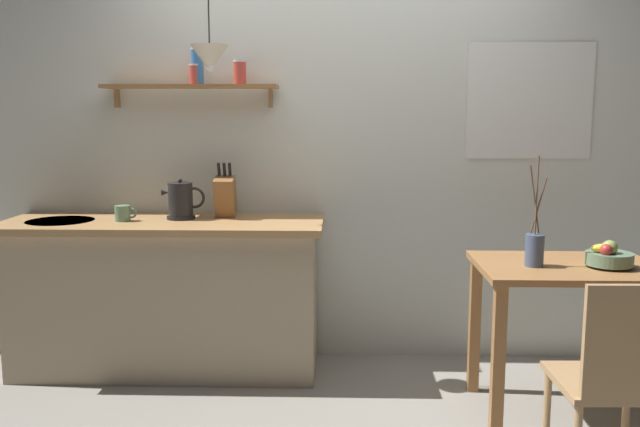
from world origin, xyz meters
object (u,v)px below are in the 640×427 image
object	(u,v)px
fruit_bowl	(609,256)
twig_vase	(535,248)
dining_chair_near	(615,377)
knife_block	(225,196)
dining_table	(566,294)
pendant_lamp	(210,58)
coffee_mug_by_sink	(123,213)
electric_kettle	(181,201)

from	to	relation	value
fruit_bowl	twig_vase	distance (m)	0.35
dining_chair_near	fruit_bowl	xyz separation A→B (m)	(0.23, 0.69, 0.32)
dining_chair_near	knife_block	world-z (taller)	knife_block
dining_table	pendant_lamp	world-z (taller)	pendant_lamp
coffee_mug_by_sink	pendant_lamp	xyz separation A→B (m)	(0.53, -0.07, 0.85)
twig_vase	dining_chair_near	bearing A→B (deg)	-80.14
dining_table	coffee_mug_by_sink	size ratio (longest dim) A/B	6.96
knife_block	fruit_bowl	bearing A→B (deg)	-18.98
dining_table	knife_block	distance (m)	1.93
dining_table	coffee_mug_by_sink	world-z (taller)	coffee_mug_by_sink
twig_vase	knife_block	distance (m)	1.75
fruit_bowl	pendant_lamp	xyz separation A→B (m)	(-1.99, 0.47, 0.97)
coffee_mug_by_sink	pendant_lamp	size ratio (longest dim) A/B	0.28
dining_table	electric_kettle	bearing A→B (deg)	164.35
twig_vase	knife_block	world-z (taller)	twig_vase
pendant_lamp	dining_chair_near	bearing A→B (deg)	-33.47
twig_vase	coffee_mug_by_sink	size ratio (longest dim) A/B	4.25
dining_chair_near	twig_vase	bearing A→B (deg)	99.86
electric_kettle	knife_block	distance (m)	0.25
dining_table	electric_kettle	world-z (taller)	electric_kettle
dining_chair_near	knife_block	bearing A→B (deg)	141.73
dining_table	twig_vase	bearing A→B (deg)	-166.24
dining_table	dining_chair_near	bearing A→B (deg)	-94.23
twig_vase	knife_block	xyz separation A→B (m)	(-1.61, 0.66, 0.16)
dining_chair_near	coffee_mug_by_sink	distance (m)	2.64
dining_table	fruit_bowl	bearing A→B (deg)	-18.76
electric_kettle	dining_table	bearing A→B (deg)	-15.65
dining_chair_near	pendant_lamp	world-z (taller)	pendant_lamp
twig_vase	pendant_lamp	world-z (taller)	pendant_lamp
dining_table	pendant_lamp	bearing A→B (deg)	167.12
fruit_bowl	pendant_lamp	world-z (taller)	pendant_lamp
fruit_bowl	pendant_lamp	size ratio (longest dim) A/B	0.49
knife_block	dining_table	bearing A→B (deg)	-19.01
electric_kettle	knife_block	world-z (taller)	knife_block
knife_block	coffee_mug_by_sink	bearing A→B (deg)	-166.63
dining_table	twig_vase	world-z (taller)	twig_vase
fruit_bowl	knife_block	bearing A→B (deg)	161.02
electric_kettle	coffee_mug_by_sink	xyz separation A→B (m)	(-0.31, -0.09, -0.06)
fruit_bowl	coffee_mug_by_sink	distance (m)	2.58
dining_table	twig_vase	xyz separation A→B (m)	(-0.18, -0.04, 0.24)
dining_chair_near	knife_block	size ratio (longest dim) A/B	2.76
dining_table	twig_vase	size ratio (longest dim) A/B	1.64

